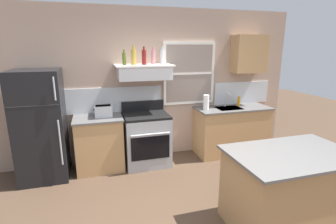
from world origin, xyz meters
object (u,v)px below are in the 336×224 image
Objects in this scene: bottle_champagne_gold_foil at (134,57)px; bottle_rose_pink at (153,57)px; bottle_olive_oil_square at (124,59)px; toaster at (103,111)px; refrigerator at (41,126)px; kitchen_island at (289,190)px; dish_soap_bottle at (239,101)px; bottle_clear_tall at (162,57)px; stove_range at (147,139)px; bottle_red_label_wine at (144,57)px; paper_towel_roll at (206,102)px.

bottle_champagne_gold_foil is 0.35m from bottle_rose_pink.
toaster is at bearing -174.68° from bottle_olive_oil_square.
refrigerator is 1.80m from bottle_champagne_gold_foil.
kitchen_island is (1.39, -2.12, -1.42)m from bottle_champagne_gold_foil.
dish_soap_bottle is at bearing 1.93° from toaster.
bottle_clear_tall is at bearing 112.09° from kitchen_island.
bottle_rose_pink is at bearing 34.68° from stove_range.
toaster is at bearing 179.25° from bottle_red_label_wine.
kitchen_island is at bearing -56.63° from bottle_champagne_gold_foil.
bottle_olive_oil_square reaches higher than kitchen_island.
bottle_champagne_gold_foil is (0.15, -0.03, 0.03)m from bottle_olive_oil_square.
bottle_rose_pink is at bearing 3.57° from bottle_olive_oil_square.
refrigerator is 1.70m from stove_range.
bottle_champagne_gold_foil is at bearing 163.12° from stove_range.
bottle_red_label_wine is (1.65, 0.06, 1.01)m from refrigerator.
stove_range is at bearing 0.79° from refrigerator.
bottle_clear_tall is at bearing -179.71° from dish_soap_bottle.
bottle_champagne_gold_foil reaches higher than bottle_red_label_wine.
bottle_rose_pink is (0.17, 0.12, 1.40)m from stove_range.
bottle_clear_tall is at bearing 21.35° from stove_range.
toaster is 0.92m from bottle_olive_oil_square.
paper_towel_roll is 2.18m from kitchen_island.
bottle_clear_tall is (0.50, 0.08, -0.00)m from bottle_champagne_gold_foil.
paper_towel_roll is at bearing -0.65° from bottle_champagne_gold_foil.
bottle_rose_pink is at bearing 175.32° from paper_towel_roll.
bottle_red_label_wine is 0.34m from bottle_clear_tall.
refrigerator is 1.94m from bottle_red_label_wine.
bottle_rose_pink is at bearing 10.72° from bottle_champagne_gold_foil.
toaster is 1.65× the size of dish_soap_bottle.
toaster is 0.99× the size of bottle_clear_tall.
bottle_clear_tall is at bearing 4.55° from bottle_rose_pink.
refrigerator is at bearing -177.09° from bottle_champagne_gold_foil.
stove_range is 3.65× the size of bottle_clear_tall.
bottle_clear_tall is at bearing 3.81° from bottle_olive_oil_square.
bottle_red_label_wine is (0.32, -0.04, 0.02)m from bottle_olive_oil_square.
stove_range is at bearing -145.32° from bottle_rose_pink.
toaster reaches higher than dish_soap_bottle.
paper_towel_roll is at bearing -172.35° from dish_soap_bottle.
dish_soap_bottle is (2.05, 0.09, -0.87)m from bottle_champagne_gold_foil.
bottle_olive_oil_square is 0.18× the size of kitchen_island.
kitchen_island is at bearing -59.38° from stove_range.
dish_soap_bottle is 0.13× the size of kitchen_island.
bottle_champagne_gold_foil is at bearing 123.37° from kitchen_island.
bottle_olive_oil_square is (1.33, 0.11, 0.99)m from refrigerator.
bottle_champagne_gold_foil reaches higher than refrigerator.
refrigerator is 6.95× the size of bottle_olive_oil_square.
bottle_champagne_gold_foil is 2.90m from kitchen_island.
bottle_olive_oil_square is 1.37× the size of dish_soap_bottle.
bottle_red_label_wine reaches higher than paper_towel_roll.
bottle_clear_tall is at bearing 8.74° from bottle_champagne_gold_foil.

